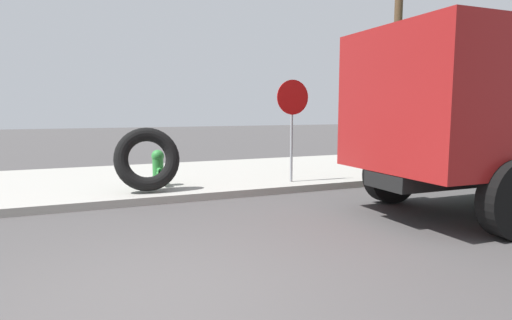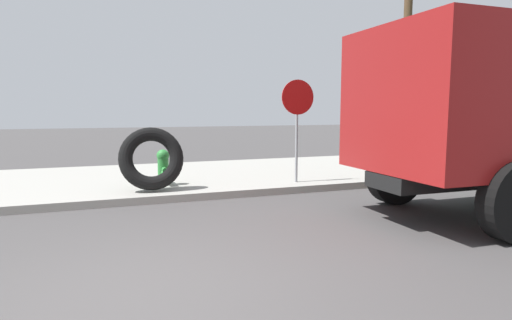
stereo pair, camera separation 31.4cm
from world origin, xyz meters
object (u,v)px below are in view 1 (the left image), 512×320
fire_hydrant (158,167)px  loose_tire (147,159)px  bare_tree (396,80)px  stop_sign (292,111)px

fire_hydrant → loose_tire: bearing=-118.2°
loose_tire → bare_tree: bearing=4.2°
fire_hydrant → bare_tree: bearing=-0.9°
fire_hydrant → loose_tire: 0.69m
fire_hydrant → stop_sign: 3.14m
fire_hydrant → stop_sign: size_ratio=0.34×
loose_tire → fire_hydrant: bearing=61.8°
fire_hydrant → stop_sign: bearing=-12.8°
fire_hydrant → stop_sign: (2.84, -0.65, 1.16)m
stop_sign → bare_tree: size_ratio=0.49×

